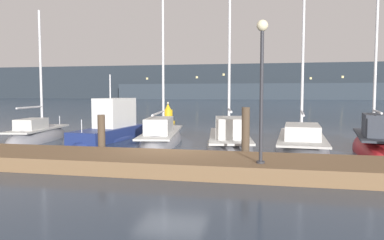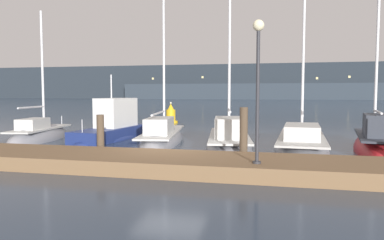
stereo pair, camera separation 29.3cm
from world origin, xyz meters
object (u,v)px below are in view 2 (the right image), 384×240
Objects in this scene: sailboat_berth_1 at (40,139)px; motorboat_berth_2 at (112,131)px; sailboat_berth_6 at (375,147)px; dock_lamppost at (258,68)px; sailboat_berth_4 at (229,144)px; sailboat_berth_3 at (162,139)px; sailboat_berth_5 at (301,147)px; channel_buoy at (171,115)px.

sailboat_berth_1 reaches higher than motorboat_berth_2.
dock_lamppost is (-4.56, -6.25, 2.97)m from sailboat_berth_6.
sailboat_berth_4 is 6.12m from sailboat_berth_6.
sailboat_berth_3 reaches higher than motorboat_berth_2.
sailboat_berth_5 is at bearing -9.33° from motorboat_berth_2.
sailboat_berth_4 is at bearing -15.31° from motorboat_berth_2.
sailboat_berth_6 reaches higher than sailboat_berth_1.
sailboat_berth_1 reaches higher than dock_lamppost.
sailboat_berth_5 is at bearing -8.95° from sailboat_berth_3.
motorboat_berth_2 is at bearing 22.70° from sailboat_berth_1.
dock_lamppost is (7.96, -18.63, 2.53)m from channel_buoy.
sailboat_berth_5 is at bearing -176.48° from sailboat_berth_6.
sailboat_berth_4 is (9.83, -0.36, 0.06)m from sailboat_berth_1.
sailboat_berth_5 reaches higher than channel_buoy.
motorboat_berth_2 is 0.52× the size of sailboat_berth_3.
channel_buoy is 20.42m from dock_lamppost.
motorboat_berth_2 reaches higher than channel_buoy.
sailboat_berth_5 is at bearing 3.54° from sailboat_berth_4.
sailboat_berth_1 is 4.40× the size of channel_buoy.
sailboat_berth_3 is at bearing -75.87° from channel_buoy.
sailboat_berth_5 is at bearing 75.38° from dock_lamppost.
channel_buoy is at bearing 89.80° from motorboat_berth_2.
motorboat_berth_2 is at bearing 170.67° from sailboat_berth_5.
sailboat_berth_1 is at bearing -105.38° from channel_buoy.
sailboat_berth_1 is 1.21× the size of motorboat_berth_2.
sailboat_berth_1 is 1.86× the size of dock_lamppost.
sailboat_berth_5 is 2.99m from sailboat_berth_6.
sailboat_berth_3 is 1.33× the size of sailboat_berth_6.
sailboat_berth_3 is at bearing 125.42° from dock_lamppost.
sailboat_berth_4 is 3.13m from sailboat_berth_5.
dock_lamppost is at bearing -104.62° from sailboat_berth_5.
sailboat_berth_3 is at bearing 7.96° from sailboat_berth_1.
sailboat_berth_5 is 15.78m from channel_buoy.
motorboat_berth_2 is (3.37, 1.41, 0.33)m from sailboat_berth_1.
sailboat_berth_4 reaches higher than motorboat_berth_2.
channel_buoy is at bearing 135.32° from sailboat_berth_6.
sailboat_berth_3 is at bearing 160.58° from sailboat_berth_4.
sailboat_berth_6 is 17.62m from channel_buoy.
sailboat_berth_1 is at bearing -172.04° from sailboat_berth_3.
dock_lamppost is at bearing -28.71° from sailboat_berth_1.
channel_buoy is (3.41, 12.40, 0.52)m from sailboat_berth_1.
channel_buoy is (0.04, 10.99, 0.19)m from motorboat_berth_2.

